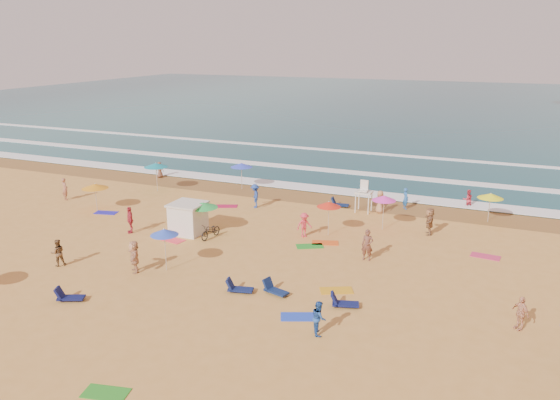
% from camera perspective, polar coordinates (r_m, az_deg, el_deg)
% --- Properties ---
extents(ground, '(220.00, 220.00, 0.00)m').
position_cam_1_polar(ground, '(34.29, -2.37, -5.20)').
color(ground, gold).
rests_on(ground, ground).
extents(ocean, '(220.00, 140.00, 0.18)m').
position_cam_1_polar(ocean, '(114.32, 16.10, 9.42)').
color(ocean, '#0C4756').
rests_on(ocean, ground).
extents(wet_sand, '(220.00, 220.00, 0.00)m').
position_cam_1_polar(wet_sand, '(45.30, 4.37, 0.18)').
color(wet_sand, olive).
rests_on(wet_sand, ground).
extents(surf_foam, '(200.00, 18.70, 0.05)m').
position_cam_1_polar(surf_foam, '(53.44, 7.41, 2.71)').
color(surf_foam, white).
rests_on(surf_foam, ground).
extents(cabana, '(2.00, 2.00, 2.00)m').
position_cam_1_polar(cabana, '(37.34, -9.58, -1.96)').
color(cabana, silver).
rests_on(cabana, ground).
extents(cabana_roof, '(2.20, 2.20, 0.12)m').
position_cam_1_polar(cabana_roof, '(37.02, -9.65, -0.41)').
color(cabana_roof, silver).
rests_on(cabana_roof, cabana).
extents(bicycle, '(0.92, 1.97, 0.99)m').
position_cam_1_polar(bicycle, '(36.31, -7.25, -3.24)').
color(bicycle, black).
rests_on(bicycle, ground).
extents(lifeguard_stand, '(1.20, 1.20, 2.10)m').
position_cam_1_polar(lifeguard_stand, '(41.85, 8.74, 0.16)').
color(lifeguard_stand, white).
rests_on(lifeguard_stand, ground).
extents(beach_umbrellas, '(67.16, 26.34, 0.78)m').
position_cam_1_polar(beach_umbrellas, '(35.46, -4.63, -0.96)').
color(beach_umbrellas, '#E0317D').
rests_on(beach_umbrellas, ground).
extents(loungers, '(51.52, 23.22, 0.34)m').
position_cam_1_polar(loungers, '(30.01, 5.37, -8.17)').
color(loungers, '#101E50').
rests_on(loungers, ground).
extents(towels, '(34.07, 24.03, 0.03)m').
position_cam_1_polar(towels, '(33.70, -5.30, -5.63)').
color(towels, '#DC1B4D').
rests_on(towels, ground).
extents(beachgoers, '(51.27, 23.89, 2.15)m').
position_cam_1_polar(beachgoers, '(36.62, 0.86, -2.33)').
color(beachgoers, tan).
rests_on(beachgoers, ground).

